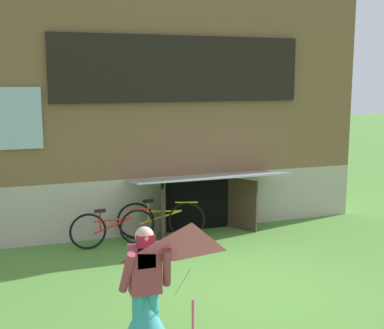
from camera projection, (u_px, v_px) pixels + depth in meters
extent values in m
plane|color=#4C7F33|center=(243.00, 286.00, 7.70)|extent=(60.00, 60.00, 0.00)
cube|color=#ADA393|center=(151.00, 182.00, 12.60)|extent=(8.00, 4.73, 1.15)
cube|color=brown|center=(149.00, 73.00, 12.16)|extent=(8.00, 4.73, 4.13)
cube|color=black|center=(181.00, 69.00, 9.91)|extent=(4.99, 0.08, 1.27)
cube|color=#9EB7C6|center=(180.00, 69.00, 9.93)|extent=(4.83, 0.04, 1.15)
cube|color=#9EB7C6|center=(16.00, 118.00, 9.06)|extent=(0.90, 0.06, 1.10)
cube|color=black|center=(199.00, 205.00, 10.52)|extent=(1.40, 0.03, 1.05)
cube|color=#3D2B1E|center=(163.00, 211.00, 9.97)|extent=(0.25, 0.69, 1.05)
cube|color=#3D2B1E|center=(242.00, 204.00, 10.53)|extent=(0.42, 0.63, 1.05)
cube|color=#999EA8|center=(208.00, 177.00, 9.91)|extent=(3.07, 1.09, 0.18)
cylinder|color=teal|center=(139.00, 326.00, 5.66)|extent=(0.14, 0.14, 0.77)
cylinder|color=teal|center=(153.00, 324.00, 5.72)|extent=(0.14, 0.14, 0.77)
cone|color=teal|center=(146.00, 315.00, 5.67)|extent=(0.52, 0.52, 0.57)
cube|color=#993847|center=(145.00, 269.00, 5.58)|extent=(0.34, 0.20, 0.54)
cylinder|color=#993847|center=(127.00, 272.00, 5.41)|extent=(0.16, 0.31, 0.50)
cylinder|color=#993847|center=(167.00, 267.00, 5.55)|extent=(0.16, 0.31, 0.50)
cube|color=maroon|center=(146.00, 251.00, 5.49)|extent=(0.20, 0.08, 0.36)
sphere|color=#D8AD8E|center=(144.00, 236.00, 5.52)|extent=(0.21, 0.21, 0.21)
pyramid|color=#E54C7F|center=(192.00, 262.00, 5.15)|extent=(0.91, 0.65, 0.61)
cylinder|color=beige|center=(183.00, 282.00, 5.48)|extent=(0.01, 0.57, 0.54)
torus|color=black|center=(187.00, 220.00, 9.95)|extent=(0.71, 0.25, 0.72)
torus|color=black|center=(136.00, 221.00, 9.91)|extent=(0.71, 0.25, 0.72)
cylinder|color=gold|center=(161.00, 211.00, 9.90)|extent=(0.72, 0.25, 0.04)
cylinder|color=gold|center=(161.00, 217.00, 9.92)|extent=(0.78, 0.27, 0.29)
cylinder|color=gold|center=(148.00, 211.00, 9.89)|extent=(0.04, 0.04, 0.41)
cube|color=black|center=(148.00, 201.00, 9.86)|extent=(0.20, 0.08, 0.05)
cylinder|color=gold|center=(187.00, 202.00, 9.89)|extent=(0.43, 0.16, 0.03)
torus|color=black|center=(137.00, 227.00, 9.61)|extent=(0.68, 0.05, 0.68)
torus|color=black|center=(88.00, 231.00, 9.31)|extent=(0.68, 0.05, 0.68)
cylinder|color=red|center=(113.00, 220.00, 9.43)|extent=(0.69, 0.04, 0.04)
cylinder|color=red|center=(113.00, 226.00, 9.45)|extent=(0.75, 0.04, 0.27)
cylinder|color=red|center=(100.00, 221.00, 9.35)|extent=(0.04, 0.04, 0.38)
cube|color=black|center=(100.00, 211.00, 9.32)|extent=(0.20, 0.08, 0.05)
cylinder|color=red|center=(137.00, 210.00, 9.55)|extent=(0.44, 0.03, 0.03)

